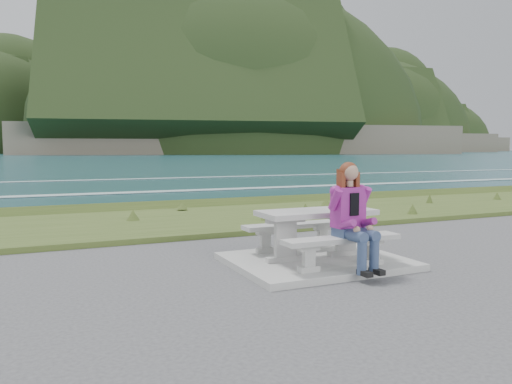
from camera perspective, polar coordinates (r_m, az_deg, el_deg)
concrete_slab at (r=7.84m, az=6.89°, el=-7.87°), size 2.60×2.10×0.10m
picnic_table at (r=7.72m, az=6.94°, el=-3.28°), size 1.80×0.75×0.75m
bench_landward at (r=7.18m, az=9.82°, el=-5.84°), size 1.80×0.35×0.45m
bench_seaward at (r=8.36m, az=4.44°, el=-4.25°), size 1.80×0.35×0.45m
grass_verge at (r=12.33m, az=-5.18°, el=-3.37°), size 160.00×4.50×0.22m
shore_drop at (r=15.08m, az=-8.77°, el=-1.88°), size 160.00×0.80×2.20m
ocean at (r=32.07m, az=-16.91°, el=-1.54°), size 1600.00×1600.00×0.09m
headland_range at (r=448.99m, az=1.51°, el=6.04°), size 729.83×363.95×218.89m
seated_woman at (r=7.09m, az=11.27°, el=-4.33°), size 0.47×0.78×1.50m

